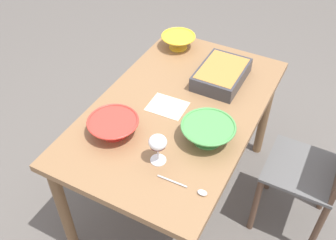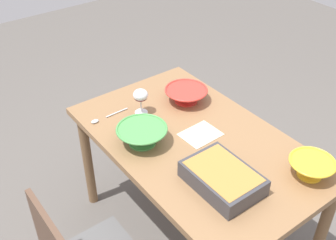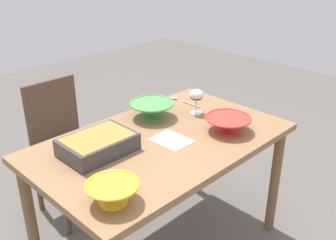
{
  "view_description": "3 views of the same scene",
  "coord_description": "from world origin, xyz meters",
  "px_view_note": "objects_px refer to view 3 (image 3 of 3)",
  "views": [
    {
      "loc": [
        1.4,
        0.68,
        2.1
      ],
      "look_at": [
        0.14,
        0.02,
        0.78
      ],
      "focal_mm": 41.41,
      "sensor_mm": 36.0,
      "label": 1
    },
    {
      "loc": [
        -1.26,
        1.13,
        2.11
      ],
      "look_at": [
        0.14,
        0.08,
        0.84
      ],
      "focal_mm": 44.42,
      "sensor_mm": 36.0,
      "label": 2
    },
    {
      "loc": [
        -1.27,
        -1.31,
        1.7
      ],
      "look_at": [
        0.08,
        0.04,
        0.82
      ],
      "focal_mm": 41.67,
      "sensor_mm": 36.0,
      "label": 3
    }
  ],
  "objects_px": {
    "serving_spoon": "(180,100)",
    "small_bowl": "(152,109)",
    "napkin": "(171,140)",
    "wine_glass": "(196,96)",
    "casserole_dish": "(98,144)",
    "serving_bowl": "(228,123)",
    "mixing_bowl": "(113,192)",
    "chair": "(64,143)",
    "dining_table": "(162,154)"
  },
  "relations": [
    {
      "from": "chair",
      "to": "serving_spoon",
      "type": "distance_m",
      "value": 0.81
    },
    {
      "from": "casserole_dish",
      "to": "chair",
      "type": "bearing_deg",
      "value": 75.31
    },
    {
      "from": "serving_spoon",
      "to": "small_bowl",
      "type": "bearing_deg",
      "value": -168.35
    },
    {
      "from": "mixing_bowl",
      "to": "chair",
      "type": "bearing_deg",
      "value": 70.2
    },
    {
      "from": "dining_table",
      "to": "casserole_dish",
      "type": "bearing_deg",
      "value": 160.01
    },
    {
      "from": "chair",
      "to": "napkin",
      "type": "height_order",
      "value": "chair"
    },
    {
      "from": "chair",
      "to": "casserole_dish",
      "type": "bearing_deg",
      "value": -104.69
    },
    {
      "from": "serving_bowl",
      "to": "small_bowl",
      "type": "bearing_deg",
      "value": 111.73
    },
    {
      "from": "casserole_dish",
      "to": "small_bowl",
      "type": "relative_size",
      "value": 1.31
    },
    {
      "from": "small_bowl",
      "to": "dining_table",
      "type": "bearing_deg",
      "value": -122.44
    },
    {
      "from": "wine_glass",
      "to": "mixing_bowl",
      "type": "xyz_separation_m",
      "value": [
        -0.9,
        -0.35,
        -0.06
      ]
    },
    {
      "from": "small_bowl",
      "to": "napkin",
      "type": "distance_m",
      "value": 0.32
    },
    {
      "from": "casserole_dish",
      "to": "mixing_bowl",
      "type": "distance_m",
      "value": 0.42
    },
    {
      "from": "small_bowl",
      "to": "serving_bowl",
      "type": "xyz_separation_m",
      "value": [
        0.17,
        -0.43,
        -0.01
      ]
    },
    {
      "from": "casserole_dish",
      "to": "serving_bowl",
      "type": "distance_m",
      "value": 0.71
    },
    {
      "from": "dining_table",
      "to": "napkin",
      "type": "distance_m",
      "value": 0.11
    },
    {
      "from": "chair",
      "to": "napkin",
      "type": "xyz_separation_m",
      "value": [
        0.17,
        -0.82,
        0.26
      ]
    },
    {
      "from": "serving_spoon",
      "to": "mixing_bowl",
      "type": "bearing_deg",
      "value": -150.3
    },
    {
      "from": "small_bowl",
      "to": "serving_spoon",
      "type": "xyz_separation_m",
      "value": [
        0.31,
        0.06,
        -0.05
      ]
    },
    {
      "from": "small_bowl",
      "to": "serving_bowl",
      "type": "distance_m",
      "value": 0.46
    },
    {
      "from": "wine_glass",
      "to": "small_bowl",
      "type": "height_order",
      "value": "wine_glass"
    },
    {
      "from": "dining_table",
      "to": "small_bowl",
      "type": "xyz_separation_m",
      "value": [
        0.15,
        0.24,
        0.15
      ]
    },
    {
      "from": "dining_table",
      "to": "wine_glass",
      "type": "height_order",
      "value": "wine_glass"
    },
    {
      "from": "chair",
      "to": "casserole_dish",
      "type": "height_order",
      "value": "chair"
    },
    {
      "from": "wine_glass",
      "to": "casserole_dish",
      "type": "bearing_deg",
      "value": 177.83
    },
    {
      "from": "serving_spoon",
      "to": "napkin",
      "type": "bearing_deg",
      "value": -141.14
    },
    {
      "from": "mixing_bowl",
      "to": "serving_bowl",
      "type": "height_order",
      "value": "mixing_bowl"
    },
    {
      "from": "wine_glass",
      "to": "serving_spoon",
      "type": "height_order",
      "value": "wine_glass"
    },
    {
      "from": "wine_glass",
      "to": "casserole_dish",
      "type": "height_order",
      "value": "wine_glass"
    },
    {
      "from": "dining_table",
      "to": "wine_glass",
      "type": "bearing_deg",
      "value": 13.47
    },
    {
      "from": "wine_glass",
      "to": "napkin",
      "type": "height_order",
      "value": "wine_glass"
    },
    {
      "from": "chair",
      "to": "serving_bowl",
      "type": "distance_m",
      "value": 1.11
    },
    {
      "from": "casserole_dish",
      "to": "serving_bowl",
      "type": "height_order",
      "value": "casserole_dish"
    },
    {
      "from": "mixing_bowl",
      "to": "serving_spoon",
      "type": "height_order",
      "value": "mixing_bowl"
    },
    {
      "from": "serving_bowl",
      "to": "napkin",
      "type": "xyz_separation_m",
      "value": [
        -0.3,
        0.14,
        -0.05
      ]
    },
    {
      "from": "dining_table",
      "to": "mixing_bowl",
      "type": "relative_size",
      "value": 6.24
    },
    {
      "from": "wine_glass",
      "to": "serving_spoon",
      "type": "bearing_deg",
      "value": 69.58
    },
    {
      "from": "mixing_bowl",
      "to": "small_bowl",
      "type": "distance_m",
      "value": 0.83
    },
    {
      "from": "chair",
      "to": "serving_spoon",
      "type": "bearing_deg",
      "value": -37.62
    },
    {
      "from": "wine_glass",
      "to": "serving_spoon",
      "type": "relative_size",
      "value": 0.66
    },
    {
      "from": "chair",
      "to": "small_bowl",
      "type": "distance_m",
      "value": 0.69
    },
    {
      "from": "wine_glass",
      "to": "serving_bowl",
      "type": "height_order",
      "value": "wine_glass"
    },
    {
      "from": "small_bowl",
      "to": "napkin",
      "type": "height_order",
      "value": "small_bowl"
    },
    {
      "from": "casserole_dish",
      "to": "napkin",
      "type": "distance_m",
      "value": 0.39
    },
    {
      "from": "chair",
      "to": "serving_spoon",
      "type": "relative_size",
      "value": 3.82
    },
    {
      "from": "dining_table",
      "to": "serving_bowl",
      "type": "xyz_separation_m",
      "value": [
        0.32,
        -0.19,
        0.14
      ]
    },
    {
      "from": "serving_bowl",
      "to": "napkin",
      "type": "height_order",
      "value": "serving_bowl"
    },
    {
      "from": "small_bowl",
      "to": "napkin",
      "type": "relative_size",
      "value": 1.33
    },
    {
      "from": "chair",
      "to": "mixing_bowl",
      "type": "height_order",
      "value": "chair"
    },
    {
      "from": "casserole_dish",
      "to": "mixing_bowl",
      "type": "bearing_deg",
      "value": -117.92
    }
  ]
}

